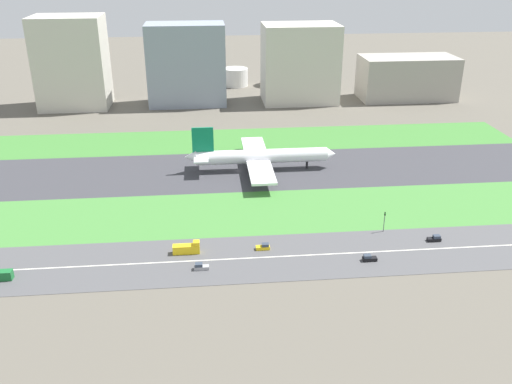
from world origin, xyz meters
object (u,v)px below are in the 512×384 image
at_px(truck_0, 187,249).
at_px(fuel_tank_west, 236,77).
at_px(terminal_building, 72,63).
at_px(fuel_tank_centre, 279,74).
at_px(hangar_building, 187,65).
at_px(car_0, 201,267).
at_px(car_3, 435,239).
at_px(traffic_light, 384,220).
at_px(car_1, 263,247).
at_px(office_tower, 300,64).
at_px(cargo_warehouse, 407,78).
at_px(airliner, 258,156).
at_px(car_2, 369,258).

distance_m(truck_0, fuel_tank_west, 228.94).
relative_size(terminal_building, fuel_tank_centre, 2.81).
relative_size(truck_0, hangar_building, 0.18).
relative_size(car_0, hangar_building, 0.09).
distance_m(car_3, traffic_light, 17.05).
distance_m(car_1, traffic_light, 42.54).
xyz_separation_m(terminal_building, hangar_building, (66.74, 0.00, -2.46)).
bearing_deg(hangar_building, office_tower, 0.00).
xyz_separation_m(truck_0, car_1, (24.06, 0.00, -0.75)).
relative_size(car_3, cargo_warehouse, 0.07).
bearing_deg(office_tower, truck_0, -109.97).
bearing_deg(airliner, cargo_warehouse, 47.19).
bearing_deg(office_tower, airliner, -107.96).
xyz_separation_m(airliner, traffic_light, (36.52, -60.01, -1.94)).
xyz_separation_m(car_2, cargo_warehouse, (79.28, 192.00, 12.23)).
relative_size(car_3, fuel_tank_west, 0.26).
relative_size(car_2, traffic_light, 0.61).
relative_size(airliner, car_0, 14.77).
relative_size(fuel_tank_west, fuel_tank_centre, 0.90).
relative_size(terminal_building, office_tower, 1.13).
height_order(car_3, fuel_tank_centre, fuel_tank_centre).
bearing_deg(terminal_building, truck_0, -69.13).
bearing_deg(fuel_tank_west, car_1, -91.34).
relative_size(cargo_warehouse, fuel_tank_centre, 3.13).
distance_m(truck_0, office_tower, 194.85).
distance_m(airliner, car_3, 85.29).
bearing_deg(car_0, car_3, -172.52).
xyz_separation_m(car_1, hangar_building, (-26.70, 182.00, 22.99)).
distance_m(car_3, cargo_warehouse, 190.35).
bearing_deg(office_tower, fuel_tank_centre, 98.50).
relative_size(car_1, terminal_building, 0.08).
distance_m(traffic_light, office_tower, 175.04).
xyz_separation_m(truck_0, terminal_building, (-69.38, 182.00, 24.71)).
relative_size(car_0, traffic_light, 0.61).
bearing_deg(traffic_light, car_0, -163.69).
bearing_deg(car_0, car_1, -153.28).
bearing_deg(car_3, car_2, -158.10).
bearing_deg(cargo_warehouse, truck_0, -126.52).
distance_m(car_0, car_1, 22.24).
bearing_deg(airliner, truck_0, -113.23).
distance_m(car_0, hangar_building, 193.49).
height_order(car_3, office_tower, office_tower).
distance_m(terminal_building, cargo_warehouse, 204.59).
bearing_deg(car_2, fuel_tank_west, -83.71).
xyz_separation_m(car_1, fuel_tank_centre, (35.35, 227.00, 6.39)).
xyz_separation_m(car_0, cargo_warehouse, (130.59, 192.00, 12.23)).
height_order(truck_0, traffic_light, traffic_light).
bearing_deg(traffic_light, car_2, -119.54).
bearing_deg(hangar_building, car_3, -65.48).
xyz_separation_m(car_2, hangar_building, (-58.14, 192.00, 22.99)).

